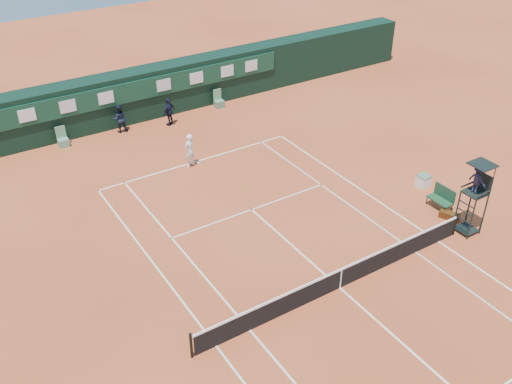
% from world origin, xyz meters
% --- Properties ---
extents(ground, '(90.00, 90.00, 0.00)m').
position_xyz_m(ground, '(0.00, 0.00, 0.00)').
color(ground, '#C7572F').
rests_on(ground, ground).
extents(court_lines, '(11.05, 23.85, 0.01)m').
position_xyz_m(court_lines, '(0.00, 0.00, 0.01)').
color(court_lines, white).
rests_on(court_lines, ground).
extents(tennis_net, '(12.90, 0.10, 1.10)m').
position_xyz_m(tennis_net, '(0.00, 0.00, 0.51)').
color(tennis_net, black).
rests_on(tennis_net, ground).
extents(back_wall, '(40.00, 1.65, 3.00)m').
position_xyz_m(back_wall, '(0.00, 18.74, 1.51)').
color(back_wall, black).
rests_on(back_wall, ground).
extents(linesman_chair_left, '(0.55, 0.50, 1.15)m').
position_xyz_m(linesman_chair_left, '(-5.50, 17.48, 0.32)').
color(linesman_chair_left, '#60936E').
rests_on(linesman_chair_left, ground).
extents(linesman_chair_right, '(0.55, 0.50, 1.15)m').
position_xyz_m(linesman_chair_right, '(4.50, 17.48, 0.32)').
color(linesman_chair_right, '#568362').
rests_on(linesman_chair_right, ground).
extents(umpire_chair, '(0.96, 0.95, 3.42)m').
position_xyz_m(umpire_chair, '(7.04, -0.16, 2.46)').
color(umpire_chair, black).
rests_on(umpire_chair, ground).
extents(player_bench, '(0.56, 1.20, 1.10)m').
position_xyz_m(player_bench, '(7.55, 1.78, 0.60)').
color(player_bench, '#1B4528').
rests_on(player_bench, ground).
extents(tennis_bag, '(0.68, 0.96, 0.33)m').
position_xyz_m(tennis_bag, '(7.21, 0.95, 0.16)').
color(tennis_bag, black).
rests_on(tennis_bag, ground).
extents(cooler, '(0.57, 0.57, 0.65)m').
position_xyz_m(cooler, '(8.26, 3.56, 0.33)').
color(cooler, white).
rests_on(cooler, ground).
extents(tennis_ball, '(0.08, 0.08, 0.08)m').
position_xyz_m(tennis_ball, '(0.69, 8.52, 0.04)').
color(tennis_ball, '#D3EC36').
rests_on(tennis_ball, ground).
extents(player, '(0.79, 0.68, 1.85)m').
position_xyz_m(player, '(-0.52, 11.65, 0.92)').
color(player, white).
rests_on(player, ground).
extents(ball_kid_left, '(0.92, 0.78, 1.68)m').
position_xyz_m(ball_kid_left, '(-2.11, 17.49, 0.84)').
color(ball_kid_left, black).
rests_on(ball_kid_left, ground).
extents(ball_kid_right, '(1.06, 0.83, 1.69)m').
position_xyz_m(ball_kid_right, '(0.73, 16.78, 0.84)').
color(ball_kid_right, black).
rests_on(ball_kid_right, ground).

